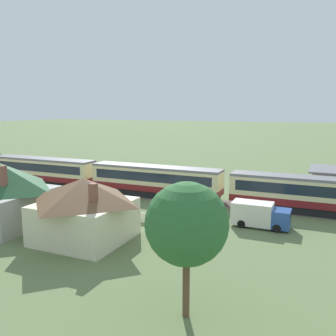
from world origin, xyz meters
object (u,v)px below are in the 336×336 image
Objects in this scene: delivery_truck_blue at (259,215)px; yard_tree_0 at (187,224)px; passenger_train at (157,180)px; cottage_brown_roof at (84,208)px.

delivery_truck_blue is 0.73× the size of yard_tree_0.
yard_tree_0 is (13.41, -24.25, 3.09)m from passenger_train.
passenger_train reaches higher than delivery_truck_blue.
passenger_train is 12.03× the size of cottage_brown_roof.
delivery_truck_blue is 17.76m from yard_tree_0.
passenger_train is at bearing 154.21° from delivery_truck_blue.
delivery_truck_blue is at bearing 86.36° from yard_tree_0.
yard_tree_0 is at bearing -30.82° from cottage_brown_roof.
delivery_truck_blue is (14.50, -7.01, -1.03)m from passenger_train.
passenger_train is 17.06× the size of delivery_truck_blue.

